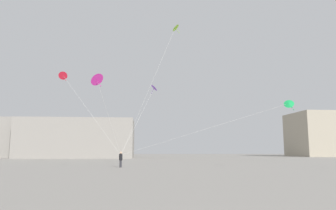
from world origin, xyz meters
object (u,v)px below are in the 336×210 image
(kite_crimson_diamond, at_px, (64,76))
(building_left_hall, at_px, (10,139))
(kite_lime_diamond, at_px, (174,30))
(kite_magenta_diamond, at_px, (97,80))
(kite_violet_diamond, at_px, (154,88))
(person_in_black, at_px, (121,159))
(kite_emerald_diamond, at_px, (285,105))
(building_centre_hall, at_px, (80,139))

(kite_crimson_diamond, xyz_separation_m, building_left_hall, (-24.62, 40.95, -6.28))
(kite_lime_diamond, bearing_deg, kite_magenta_diamond, -146.10)
(kite_lime_diamond, relative_size, building_left_hall, 0.56)
(kite_lime_diamond, bearing_deg, kite_crimson_diamond, 157.06)
(kite_violet_diamond, bearing_deg, kite_crimson_diamond, 173.41)
(kite_crimson_diamond, bearing_deg, kite_lime_diamond, -22.94)
(person_in_black, height_order, kite_emerald_diamond, kite_emerald_diamond)
(kite_emerald_diamond, distance_m, kite_magenta_diamond, 17.90)
(kite_lime_diamond, distance_m, building_left_hall, 61.14)
(person_in_black, height_order, building_left_hall, building_left_hall)
(kite_crimson_diamond, height_order, building_left_hall, kite_crimson_diamond)
(person_in_black, relative_size, kite_crimson_diamond, 0.16)
(kite_magenta_diamond, bearing_deg, building_left_hall, 120.83)
(kite_emerald_diamond, height_order, kite_magenta_diamond, kite_magenta_diamond)
(kite_lime_diamond, bearing_deg, building_centre_hall, 115.23)
(building_centre_hall, bearing_deg, building_left_hall, 167.73)
(kite_emerald_diamond, height_order, building_centre_hall, building_centre_hall)
(kite_violet_diamond, bearing_deg, building_left_hall, 130.36)
(kite_magenta_diamond, bearing_deg, kite_violet_diamond, 61.33)
(kite_emerald_diamond, xyz_separation_m, building_left_hall, (-48.53, 50.30, -1.47))
(person_in_black, distance_m, kite_emerald_diamond, 17.67)
(person_in_black, bearing_deg, kite_magenta_diamond, 96.08)
(kite_magenta_diamond, bearing_deg, kite_crimson_diamond, 120.09)
(kite_crimson_diamond, xyz_separation_m, kite_violet_diamond, (11.29, -1.30, -1.68))
(kite_lime_diamond, height_order, building_centre_hall, kite_lime_diamond)
(person_in_black, xyz_separation_m, kite_lime_diamond, (5.74, -1.37, 14.00))
(kite_lime_diamond, bearing_deg, kite_violet_diamond, 116.79)
(kite_lime_diamond, relative_size, kite_emerald_diamond, 0.84)
(person_in_black, distance_m, building_left_hall, 55.82)
(kite_lime_diamond, xyz_separation_m, kite_magenta_diamond, (-7.35, -4.94, -6.77))
(kite_lime_diamond, height_order, kite_violet_diamond, kite_lime_diamond)
(kite_emerald_diamond, bearing_deg, kite_crimson_diamond, 158.64)
(kite_emerald_diamond, relative_size, building_left_hall, 0.67)
(building_left_hall, bearing_deg, person_in_black, -54.43)
(kite_violet_diamond, bearing_deg, kite_lime_diamond, -63.21)
(person_in_black, height_order, kite_violet_diamond, kite_violet_diamond)
(kite_lime_diamond, relative_size, kite_violet_diamond, 1.69)
(kite_magenta_diamond, bearing_deg, kite_emerald_diamond, 4.23)
(kite_emerald_diamond, xyz_separation_m, kite_magenta_diamond, (-17.74, -1.31, 2.02))
(person_in_black, distance_m, kite_lime_diamond, 15.20)
(person_in_black, xyz_separation_m, kite_crimson_diamond, (-7.79, 4.36, 10.03))
(building_centre_hall, bearing_deg, kite_violet_diamond, -64.95)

